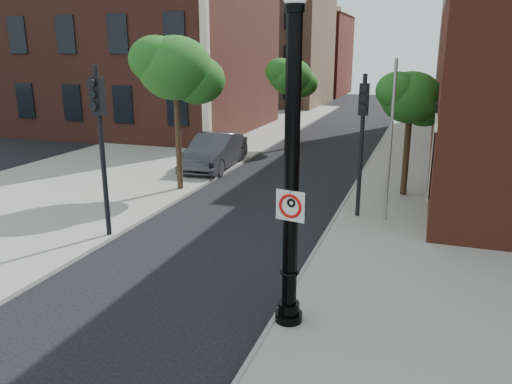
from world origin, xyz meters
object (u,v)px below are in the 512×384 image
at_px(parked_car, 215,152).
at_px(traffic_signal_right, 362,124).
at_px(no_parking_sign, 290,206).
at_px(traffic_signal_left, 100,125).
at_px(lamppost, 291,182).

relative_size(parked_car, traffic_signal_right, 1.07).
height_order(no_parking_sign, parked_car, no_parking_sign).
height_order(parked_car, traffic_signal_right, traffic_signal_right).
bearing_deg(parked_car, no_parking_sign, -63.81).
bearing_deg(no_parking_sign, traffic_signal_right, 98.24).
height_order(traffic_signal_left, traffic_signal_right, traffic_signal_left).
distance_m(lamppost, traffic_signal_left, 7.25).
bearing_deg(lamppost, no_parking_sign, -78.65).
bearing_deg(lamppost, traffic_signal_left, 154.78).
bearing_deg(traffic_signal_left, no_parking_sign, -29.32).
bearing_deg(no_parking_sign, parked_car, 130.18).
relative_size(parked_car, traffic_signal_left, 1.00).
distance_m(no_parking_sign, parked_car, 15.00).
bearing_deg(no_parking_sign, lamppost, 112.13).
bearing_deg(parked_car, traffic_signal_left, -88.96).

